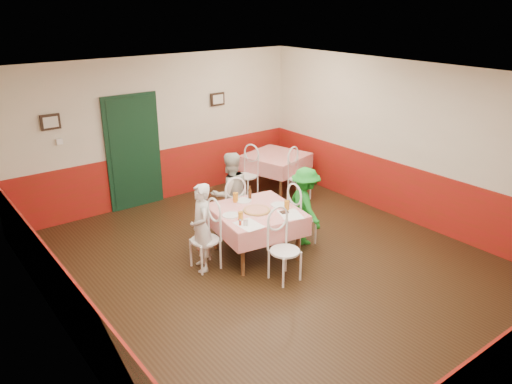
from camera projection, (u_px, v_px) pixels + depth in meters
floor at (275, 266)px, 7.48m from camera, size 7.00×7.00×0.00m
ceiling at (278, 77)px, 6.47m from camera, size 7.00×7.00×0.00m
back_wall at (160, 130)px, 9.56m from camera, size 6.00×0.10×2.80m
left_wall at (58, 237)px, 5.27m from camera, size 0.10×7.00×2.80m
right_wall at (409, 143)px, 8.67m from camera, size 0.10×7.00×2.80m
wainscot_back at (164, 174)px, 9.88m from camera, size 6.00×0.03×1.00m
wainscot_front at (509, 367)px, 4.72m from camera, size 6.00×0.03×1.00m
wainscot_left at (71, 308)px, 5.61m from camera, size 0.03×7.00×1.00m
wainscot_right at (403, 192)px, 8.99m from camera, size 0.03×7.00×1.00m
door at (134, 154)px, 9.31m from camera, size 0.96×0.06×2.10m
picture_left at (50, 122)px, 8.23m from camera, size 0.32×0.03×0.26m
picture_right at (218, 99)px, 10.10m from camera, size 0.32×0.03×0.26m
thermostat at (60, 141)px, 8.42m from camera, size 0.10×0.03×0.10m
main_table at (256, 233)px, 7.71m from camera, size 1.39×1.39×0.77m
second_table at (275, 172)px, 10.39m from camera, size 1.38×1.38×0.77m
chair_left at (205, 240)px, 7.30m from camera, size 0.43×0.43×0.90m
chair_right at (302, 217)px, 8.06m from camera, size 0.45×0.45×0.90m
chair_far at (232, 209)px, 8.37m from camera, size 0.50×0.50×0.90m
chair_near at (285, 251)px, 6.98m from camera, size 0.42×0.42×0.90m
chair_second_a at (246, 176)px, 9.93m from camera, size 0.52×0.52×0.90m
chair_second_b at (300, 178)px, 9.80m from camera, size 0.52×0.52×0.90m
pizza at (257, 210)px, 7.51m from camera, size 0.46×0.46×0.03m
plate_left at (231, 215)px, 7.36m from camera, size 0.29×0.29×0.01m
plate_right at (279, 205)px, 7.73m from camera, size 0.29×0.29×0.01m
plate_far at (244, 201)px, 7.89m from camera, size 0.29×0.29×0.01m
glass_a at (241, 216)px, 7.18m from camera, size 0.08×0.08×0.13m
glass_b at (287, 205)px, 7.54m from camera, size 0.09×0.09×0.15m
glass_c at (236, 197)px, 7.83m from camera, size 0.10×0.10×0.15m
beer_bottle at (250, 193)px, 7.94m from camera, size 0.06×0.06×0.20m
shaker_a at (245, 223)px, 7.02m from camera, size 0.04×0.04×0.09m
shaker_b at (247, 223)px, 7.01m from camera, size 0.04×0.04×0.09m
shaker_c at (240, 222)px, 7.03m from camera, size 0.04×0.04×0.09m
menu_left at (249, 225)px, 7.06m from camera, size 0.31×0.40×0.00m
menu_right at (291, 215)px, 7.40m from camera, size 0.42×0.48×0.00m
wallet at (284, 212)px, 7.46m from camera, size 0.12×0.11×0.02m
diner_left at (201, 228)px, 7.20m from camera, size 0.46×0.56×1.33m
diner_far at (230, 194)px, 8.32m from camera, size 0.76×0.63×1.43m
diner_right at (305, 206)px, 8.01m from camera, size 0.67×0.92×1.28m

